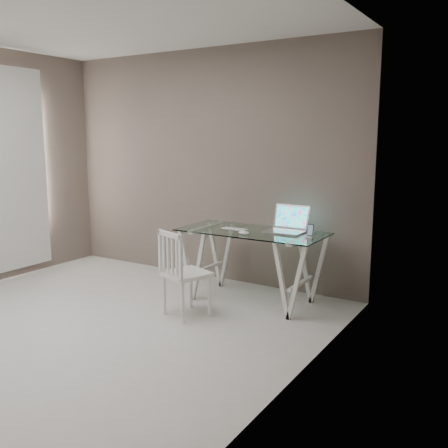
% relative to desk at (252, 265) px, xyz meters
% --- Properties ---
extents(room, '(4.50, 4.52, 2.71)m').
position_rel_desk_xyz_m(room, '(-0.99, -1.67, 1.33)').
color(room, beige).
rests_on(room, ground).
extents(desk, '(1.50, 0.70, 0.75)m').
position_rel_desk_xyz_m(desk, '(0.00, 0.00, 0.00)').
color(desk, silver).
rests_on(desk, ground).
extents(chair, '(0.49, 0.49, 0.84)m').
position_rel_desk_xyz_m(chair, '(-0.35, -0.76, 0.08)').
color(chair, white).
rests_on(chair, ground).
extents(laptop, '(0.38, 0.34, 0.26)m').
position_rel_desk_xyz_m(laptop, '(0.32, 0.17, 0.42)').
color(laptop, '#B8B8BD').
rests_on(laptop, desk).
extents(keyboard, '(0.29, 0.12, 0.01)m').
position_rel_desk_xyz_m(keyboard, '(-0.19, -0.03, 0.37)').
color(keyboard, silver).
rests_on(keyboard, desk).
extents(mouse, '(0.11, 0.07, 0.04)m').
position_rel_desk_xyz_m(mouse, '(0.02, -0.21, 0.38)').
color(mouse, white).
rests_on(mouse, desk).
extents(phone_dock, '(0.07, 0.07, 0.13)m').
position_rel_desk_xyz_m(phone_dock, '(0.63, -0.00, 0.40)').
color(phone_dock, white).
rests_on(phone_dock, desk).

